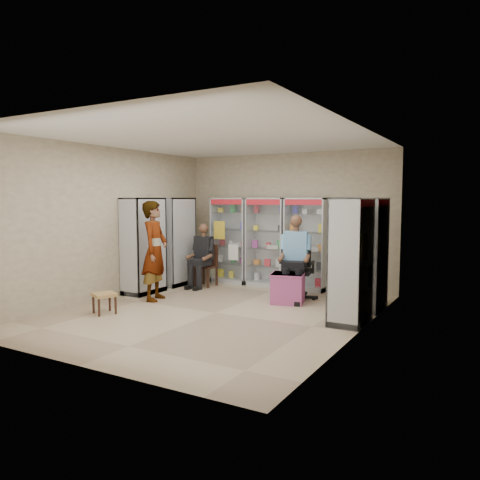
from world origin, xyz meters
The scene contains 18 objects.
floor centered at (0.00, 0.00, 0.00)m, with size 6.00×6.00×0.00m, color tan.
room_shell centered at (0.00, 0.00, 1.97)m, with size 5.02×6.02×3.01m.
cabinet_back_left centered at (-1.30, 2.73, 1.00)m, with size 0.90×0.50×2.00m, color #A7A9AF.
cabinet_back_mid centered at (-0.35, 2.73, 1.00)m, with size 0.90×0.50×2.00m, color silver.
cabinet_back_right centered at (0.60, 2.73, 1.00)m, with size 0.90×0.50×2.00m, color #BBBDC3.
cabinet_right_far centered at (2.23, 1.60, 1.00)m, with size 0.50×0.90×2.00m, color silver.
cabinet_right_near centered at (2.23, 0.50, 1.00)m, with size 0.50×0.90×2.00m, color #9FA0A6.
cabinet_left_far centered at (-2.23, 1.80, 1.00)m, with size 0.50×0.90×2.00m, color #A1A3A8.
cabinet_left_near centered at (-2.23, 0.70, 1.00)m, with size 0.50×0.90×2.00m, color #ADAFB5.
wooden_chair centered at (-1.55, 2.00, 0.47)m, with size 0.42×0.42×0.94m, color black.
seated_customer centered at (-1.55, 1.95, 0.67)m, with size 0.44×0.60×1.34m, color black, non-canonical shape.
office_chair centered at (0.79, 1.75, 0.61)m, with size 0.67×0.67×1.23m, color black.
seated_shopkeeper centered at (0.79, 1.70, 0.78)m, with size 0.51×0.71×1.56m, color #6AAED3, non-canonical shape.
pink_trunk centered at (0.78, 1.34, 0.28)m, with size 0.59×0.57×0.57m, color #A84383.
tea_glass centered at (0.74, 1.31, 0.61)m, with size 0.07×0.07×0.10m, color #621F08.
woven_stool_a centered at (1.90, 1.34, 0.20)m, with size 0.41×0.41×0.41m, color #A86E46.
woven_stool_b centered at (-1.63, -1.01, 0.18)m, with size 0.36×0.36×0.36m, color olive.
standing_man centered at (-1.59, 0.29, 0.97)m, with size 0.71×0.46×1.94m, color #949597.
Camera 1 is at (4.34, -6.73, 1.98)m, focal length 35.00 mm.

